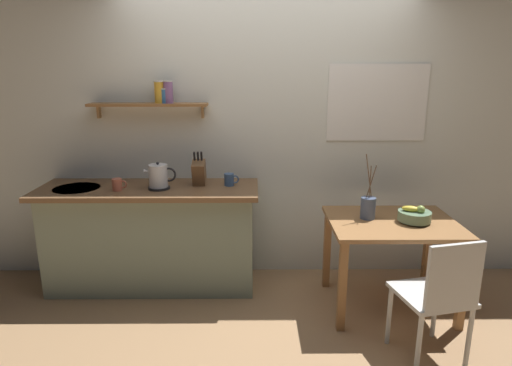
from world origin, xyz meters
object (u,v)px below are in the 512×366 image
object	(u,v)px
fruit_bowl	(414,215)
knife_block	(199,172)
twig_vase	(368,207)
coffee_mug_spare	(230,180)
dining_table	(392,235)
electric_kettle	(159,177)
dining_chair_near	(439,293)
coffee_mug_by_sink	(118,185)

from	to	relation	value
fruit_bowl	knife_block	size ratio (longest dim) A/B	0.83
twig_vase	coffee_mug_spare	world-z (taller)	twig_vase
dining_table	fruit_bowl	xyz separation A→B (m)	(0.15, -0.03, 0.17)
knife_block	electric_kettle	bearing A→B (deg)	-160.01
dining_chair_near	dining_table	bearing A→B (deg)	97.50
dining_chair_near	fruit_bowl	size ratio (longest dim) A/B	3.59
electric_kettle	coffee_mug_by_sink	bearing A→B (deg)	-171.51
electric_kettle	coffee_mug_by_sink	distance (m)	0.33
fruit_bowl	twig_vase	size ratio (longest dim) A/B	0.48
knife_block	coffee_mug_by_sink	xyz separation A→B (m)	(-0.64, -0.16, -0.06)
knife_block	dining_chair_near	bearing A→B (deg)	-34.58
dining_chair_near	coffee_mug_by_sink	xyz separation A→B (m)	(-2.26, 0.96, 0.45)
dining_chair_near	twig_vase	bearing A→B (deg)	109.81
dining_table	coffee_mug_spare	bearing A→B (deg)	162.58
dining_chair_near	fruit_bowl	distance (m)	0.73
dining_chair_near	knife_block	world-z (taller)	knife_block
twig_vase	coffee_mug_by_sink	distance (m)	2.01
fruit_bowl	coffee_mug_spare	bearing A→B (deg)	163.24
dining_table	dining_chair_near	distance (m)	0.72
dining_table	electric_kettle	xyz separation A→B (m)	(-1.85, 0.30, 0.39)
fruit_bowl	coffee_mug_spare	distance (m)	1.50
dining_table	coffee_mug_by_sink	xyz separation A→B (m)	(-2.17, 0.25, 0.34)
dining_table	coffee_mug_by_sink	world-z (taller)	coffee_mug_by_sink
dining_chair_near	twig_vase	xyz separation A→B (m)	(-0.27, 0.76, 0.32)
twig_vase	fruit_bowl	bearing A→B (deg)	-15.00
twig_vase	electric_kettle	size ratio (longest dim) A/B	1.97
dining_table	coffee_mug_spare	size ratio (longest dim) A/B	7.75
dining_table	twig_vase	world-z (taller)	twig_vase
electric_kettle	coffee_mug_by_sink	world-z (taller)	electric_kettle
dining_chair_near	coffee_mug_spare	xyz separation A→B (m)	(-1.37, 1.10, 0.46)
dining_table	dining_chair_near	bearing A→B (deg)	-82.50
fruit_bowl	dining_chair_near	bearing A→B (deg)	-95.05
fruit_bowl	coffee_mug_spare	world-z (taller)	coffee_mug_spare
knife_block	coffee_mug_spare	distance (m)	0.27
electric_kettle	coffee_mug_spare	size ratio (longest dim) A/B	2.08
twig_vase	electric_kettle	xyz separation A→B (m)	(-1.67, 0.24, 0.19)
dining_table	twig_vase	bearing A→B (deg)	161.85
fruit_bowl	coffee_mug_spare	xyz separation A→B (m)	(-1.42, 0.43, 0.17)
twig_vase	knife_block	size ratio (longest dim) A/B	1.74
twig_vase	electric_kettle	bearing A→B (deg)	171.67
fruit_bowl	electric_kettle	bearing A→B (deg)	170.54
dining_chair_near	fruit_bowl	bearing A→B (deg)	84.95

